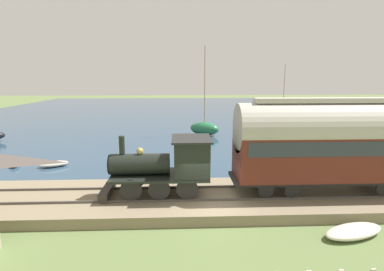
{
  "coord_description": "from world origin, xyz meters",
  "views": [
    {
      "loc": [
        -13.6,
        1.32,
        6.5
      ],
      "look_at": [
        8.56,
        0.34,
        2.21
      ],
      "focal_mm": 28.0,
      "sensor_mm": 36.0,
      "label": 1
    }
  ],
  "objects_px": {
    "steam_locomotive": "(170,162)",
    "sailboat_yellow": "(283,114)",
    "rowboat_near_shore": "(192,157)",
    "rowboat_mid_harbor": "(14,162)",
    "beached_dinghy": "(354,231)",
    "sailboat_green": "(204,128)",
    "rowboat_far_out": "(54,164)",
    "passenger_coach": "(333,141)"
  },
  "relations": [
    {
      "from": "beached_dinghy",
      "to": "rowboat_mid_harbor",
      "type": "bearing_deg",
      "value": 60.32
    },
    {
      "from": "passenger_coach",
      "to": "rowboat_near_shore",
      "type": "height_order",
      "value": "passenger_coach"
    },
    {
      "from": "passenger_coach",
      "to": "beached_dinghy",
      "type": "height_order",
      "value": "passenger_coach"
    },
    {
      "from": "steam_locomotive",
      "to": "sailboat_yellow",
      "type": "relative_size",
      "value": 0.65
    },
    {
      "from": "sailboat_green",
      "to": "rowboat_mid_harbor",
      "type": "height_order",
      "value": "sailboat_green"
    },
    {
      "from": "passenger_coach",
      "to": "rowboat_mid_harbor",
      "type": "relative_size",
      "value": 4.2
    },
    {
      "from": "sailboat_green",
      "to": "rowboat_near_shore",
      "type": "xyz_separation_m",
      "value": [
        -10.35,
        1.91,
        -0.58
      ]
    },
    {
      "from": "rowboat_mid_harbor",
      "to": "beached_dinghy",
      "type": "height_order",
      "value": "rowboat_mid_harbor"
    },
    {
      "from": "beached_dinghy",
      "to": "rowboat_far_out",
      "type": "bearing_deg",
      "value": 57.23
    },
    {
      "from": "steam_locomotive",
      "to": "passenger_coach",
      "type": "bearing_deg",
      "value": -90.0
    },
    {
      "from": "rowboat_near_shore",
      "to": "passenger_coach",
      "type": "bearing_deg",
      "value": -132.65
    },
    {
      "from": "passenger_coach",
      "to": "rowboat_near_shore",
      "type": "bearing_deg",
      "value": 38.37
    },
    {
      "from": "passenger_coach",
      "to": "rowboat_near_shore",
      "type": "relative_size",
      "value": 3.81
    },
    {
      "from": "sailboat_green",
      "to": "rowboat_near_shore",
      "type": "height_order",
      "value": "sailboat_green"
    },
    {
      "from": "passenger_coach",
      "to": "rowboat_mid_harbor",
      "type": "height_order",
      "value": "passenger_coach"
    },
    {
      "from": "rowboat_near_shore",
      "to": "beached_dinghy",
      "type": "xyz_separation_m",
      "value": [
        -12.25,
        -6.22,
        0.0
      ]
    },
    {
      "from": "sailboat_green",
      "to": "rowboat_near_shore",
      "type": "bearing_deg",
      "value": -160.54
    },
    {
      "from": "sailboat_green",
      "to": "steam_locomotive",
      "type": "bearing_deg",
      "value": -160.11
    },
    {
      "from": "sailboat_yellow",
      "to": "sailboat_green",
      "type": "bearing_deg",
      "value": 143.21
    },
    {
      "from": "sailboat_green",
      "to": "rowboat_far_out",
      "type": "distance_m",
      "value": 17.11
    },
    {
      "from": "passenger_coach",
      "to": "sailboat_green",
      "type": "xyz_separation_m",
      "value": [
        19.05,
        4.98,
        -2.51
      ]
    },
    {
      "from": "steam_locomotive",
      "to": "rowboat_near_shore",
      "type": "bearing_deg",
      "value": -9.52
    },
    {
      "from": "steam_locomotive",
      "to": "rowboat_far_out",
      "type": "height_order",
      "value": "steam_locomotive"
    },
    {
      "from": "steam_locomotive",
      "to": "passenger_coach",
      "type": "relative_size",
      "value": 0.53
    },
    {
      "from": "sailboat_yellow",
      "to": "rowboat_near_shore",
      "type": "relative_size",
      "value": 3.14
    },
    {
      "from": "sailboat_yellow",
      "to": "rowboat_near_shore",
      "type": "xyz_separation_m",
      "value": [
        -24.36,
        15.87,
        -0.53
      ]
    },
    {
      "from": "rowboat_near_shore",
      "to": "beached_dinghy",
      "type": "distance_m",
      "value": 13.74
    },
    {
      "from": "steam_locomotive",
      "to": "passenger_coach",
      "type": "height_order",
      "value": "passenger_coach"
    },
    {
      "from": "rowboat_far_out",
      "to": "beached_dinghy",
      "type": "height_order",
      "value": "beached_dinghy"
    },
    {
      "from": "steam_locomotive",
      "to": "rowboat_mid_harbor",
      "type": "distance_m",
      "value": 14.45
    },
    {
      "from": "passenger_coach",
      "to": "sailboat_yellow",
      "type": "relative_size",
      "value": 1.21
    },
    {
      "from": "rowboat_far_out",
      "to": "beached_dinghy",
      "type": "bearing_deg",
      "value": -146.14
    },
    {
      "from": "rowboat_mid_harbor",
      "to": "beached_dinghy",
      "type": "relative_size",
      "value": 0.82
    },
    {
      "from": "rowboat_mid_harbor",
      "to": "rowboat_near_shore",
      "type": "bearing_deg",
      "value": -26.9
    },
    {
      "from": "rowboat_near_shore",
      "to": "rowboat_mid_harbor",
      "type": "bearing_deg",
      "value": 103.19
    },
    {
      "from": "steam_locomotive",
      "to": "rowboat_near_shore",
      "type": "distance_m",
      "value": 9.06
    },
    {
      "from": "steam_locomotive",
      "to": "beached_dinghy",
      "type": "distance_m",
      "value": 8.71
    },
    {
      "from": "sailboat_yellow",
      "to": "beached_dinghy",
      "type": "height_order",
      "value": "sailboat_yellow"
    },
    {
      "from": "steam_locomotive",
      "to": "rowboat_far_out",
      "type": "bearing_deg",
      "value": 51.28
    },
    {
      "from": "rowboat_far_out",
      "to": "beached_dinghy",
      "type": "relative_size",
      "value": 0.74
    },
    {
      "from": "rowboat_far_out",
      "to": "steam_locomotive",
      "type": "bearing_deg",
      "value": -152.09
    },
    {
      "from": "steam_locomotive",
      "to": "sailboat_green",
      "type": "height_order",
      "value": "sailboat_green"
    }
  ]
}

